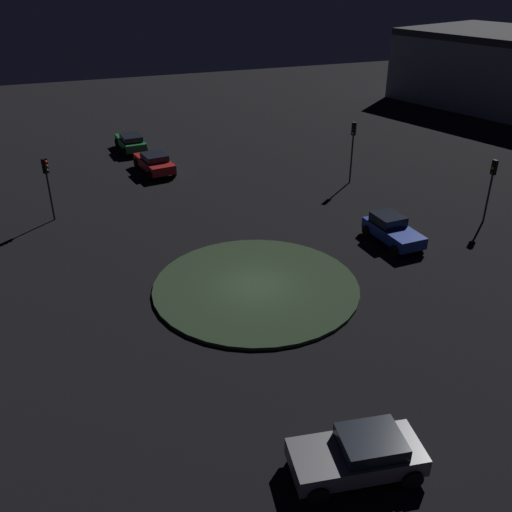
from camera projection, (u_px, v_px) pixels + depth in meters
The scene contains 9 objects.
ground_plane at pixel (256, 288), 27.88m from camera, with size 117.93×117.93×0.00m, color black.
roundabout_island at pixel (256, 287), 27.84m from camera, with size 10.21×10.21×0.17m, color #263823.
car_red at pixel (154, 162), 42.72m from camera, with size 2.62×4.66×1.47m.
car_grey at pixel (359, 454), 17.54m from camera, with size 4.39×2.59×1.43m.
car_green at pixel (131, 142), 47.51m from camera, with size 2.24×4.32×1.45m.
car_blue at pixel (392, 230), 32.10m from camera, with size 2.12×3.99×1.50m.
traffic_light_southeast at pixel (47, 177), 33.88m from camera, with size 0.37×0.39×3.96m.
traffic_light_southwest at pixel (353, 141), 39.57m from camera, with size 0.39×0.39×4.43m.
traffic_light_west at pixel (492, 178), 33.63m from camera, with size 0.38×0.33×3.97m.
Camera 1 is at (8.39, 22.38, 14.44)m, focal length 39.42 mm.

